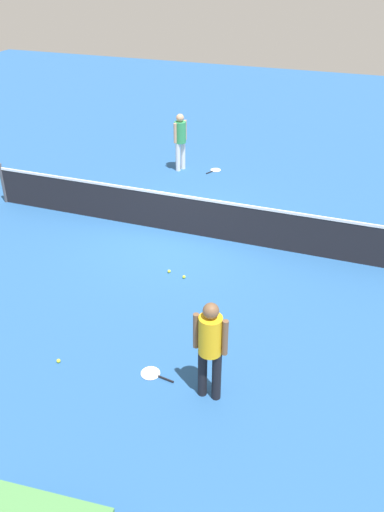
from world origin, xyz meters
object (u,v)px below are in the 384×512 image
object	(u,v)px
player_near_side	(210,344)
tennis_ball_by_net	(184,277)
player_far_side	(180,137)
tennis_racket_far_player	(215,170)
tennis_ball_midcourt	(169,271)
tennis_racket_near_player	(152,374)
tennis_ball_near_player	(59,361)
courtside_bench	(46,512)

from	to	relation	value
player_near_side	tennis_ball_by_net	world-z (taller)	player_near_side
player_near_side	player_far_side	world-z (taller)	same
tennis_racket_far_player	tennis_ball_midcourt	world-z (taller)	tennis_ball_midcourt
tennis_racket_far_player	player_far_side	bearing A→B (deg)	-164.56
tennis_racket_near_player	tennis_ball_by_net	bearing A→B (deg)	100.88
tennis_ball_near_player	tennis_ball_midcourt	bearing A→B (deg)	78.63
player_far_side	tennis_ball_near_player	xyz separation A→B (m)	(1.29, -8.74, -0.98)
courtside_bench	player_far_side	bearing A→B (deg)	104.03
tennis_ball_near_player	player_near_side	bearing A→B (deg)	3.70
player_far_side	tennis_ball_near_player	size ratio (longest dim) A/B	25.76
tennis_ball_midcourt	courtside_bench	bearing A→B (deg)	-81.17
player_far_side	tennis_racket_far_player	xyz separation A→B (m)	(1.01, 0.28, -1.00)
player_near_side	tennis_ball_by_net	distance (m)	3.44
tennis_racket_near_player	courtside_bench	xyz separation A→B (m)	(-0.02, -2.83, 0.40)
player_far_side	tennis_ball_by_net	size ratio (longest dim) A/B	25.76
tennis_racket_near_player	tennis_ball_midcourt	distance (m)	3.04
tennis_ball_midcourt	tennis_ball_near_player	bearing A→B (deg)	-101.37
player_near_side	courtside_bench	xyz separation A→B (m)	(-1.02, -2.72, -0.59)
player_near_side	tennis_racket_near_player	xyz separation A→B (m)	(-1.00, 0.11, -1.00)
player_far_side	tennis_ball_midcourt	world-z (taller)	player_far_side
player_near_side	player_far_side	distance (m)	9.40
tennis_ball_by_net	courtside_bench	bearing A→B (deg)	-84.72
player_near_side	tennis_ball_near_player	size ratio (longest dim) A/B	25.76
tennis_racket_far_player	tennis_ball_by_net	distance (m)	6.07
player_far_side	player_near_side	bearing A→B (deg)	-65.88
tennis_ball_midcourt	courtside_bench	world-z (taller)	courtside_bench
tennis_ball_midcourt	player_near_side	bearing A→B (deg)	-57.67
tennis_racket_far_player	tennis_ball_by_net	size ratio (longest dim) A/B	9.14
tennis_ball_near_player	courtside_bench	world-z (taller)	courtside_bench
player_far_side	tennis_ball_by_net	bearing A→B (deg)	-67.86
player_far_side	tennis_ball_near_player	world-z (taller)	player_far_side
tennis_racket_near_player	tennis_ball_midcourt	world-z (taller)	tennis_ball_midcourt
tennis_racket_far_player	tennis_ball_by_net	bearing A→B (deg)	-77.75
tennis_racket_far_player	tennis_ball_near_player	world-z (taller)	tennis_ball_near_player
player_near_side	tennis_racket_near_player	world-z (taller)	player_near_side
tennis_ball_near_player	tennis_racket_near_player	bearing A→B (deg)	10.13
player_near_side	tennis_racket_far_player	bearing A→B (deg)	107.70
player_near_side	tennis_ball_midcourt	xyz separation A→B (m)	(-1.91, 3.01, -0.98)
player_far_side	tennis_racket_near_player	distance (m)	8.99
tennis_racket_near_player	tennis_ball_near_player	distance (m)	1.57
player_near_side	tennis_ball_midcourt	size ratio (longest dim) A/B	25.76
player_far_side	courtside_bench	distance (m)	11.66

